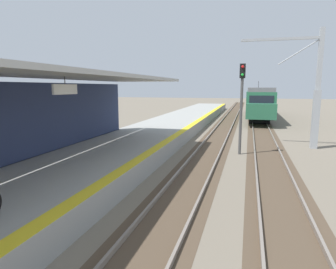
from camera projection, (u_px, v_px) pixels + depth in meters
station_platform at (126, 149)px, 16.65m from camera, size 5.00×80.00×0.91m
track_pair_nearest_platform at (212, 146)px, 19.37m from camera, size 2.34×120.00×0.16m
track_pair_middle at (266, 149)px, 18.48m from camera, size 2.34×120.00×0.16m
approaching_train at (259, 101)px, 37.31m from camera, size 2.93×19.60×4.76m
rail_signal_post at (242, 100)px, 16.82m from camera, size 0.32×0.34×5.20m
catenary_pylon_far_side at (312, 92)px, 18.51m from camera, size 5.00×0.40×7.50m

